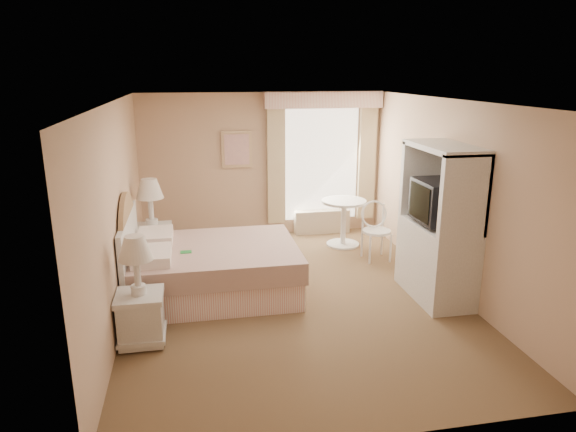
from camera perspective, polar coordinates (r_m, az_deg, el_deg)
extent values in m
cube|color=brown|center=(6.78, 0.64, -8.97)|extent=(4.20, 5.50, 0.01)
cube|color=silver|center=(6.16, 0.71, 12.65)|extent=(4.20, 5.50, 0.01)
cube|color=tan|center=(9.01, -2.83, 5.62)|extent=(4.20, 0.01, 2.50)
cube|color=tan|center=(3.85, 8.94, -8.82)|extent=(4.20, 0.01, 2.50)
cube|color=tan|center=(6.30, -18.41, 0.35)|extent=(0.01, 5.50, 2.50)
cube|color=tan|center=(7.07, 17.61, 2.06)|extent=(0.01, 5.50, 2.50)
cube|color=white|center=(9.18, 3.74, 5.80)|extent=(1.30, 0.02, 2.00)
cube|color=beige|center=(8.96, -1.35, 5.59)|extent=(0.30, 0.08, 2.05)
cube|color=beige|center=(9.37, 8.76, 5.86)|extent=(0.30, 0.08, 2.05)
cube|color=#DC958F|center=(8.97, 4.01, 12.77)|extent=(2.05, 0.20, 0.28)
cube|color=beige|center=(9.33, 3.76, -0.59)|extent=(1.00, 0.22, 0.42)
cube|color=tan|center=(8.88, -5.72, 7.38)|extent=(0.52, 0.03, 0.62)
cube|color=beige|center=(8.86, -5.71, 7.36)|extent=(0.42, 0.02, 0.52)
cube|color=#DC958F|center=(6.91, -8.15, -7.01)|extent=(2.10, 1.60, 0.36)
cube|color=tan|center=(6.79, -8.25, -4.51)|extent=(2.16, 1.66, 0.28)
cube|color=#F2DED2|center=(6.38, -14.90, -4.33)|extent=(0.45, 0.62, 0.14)
cube|color=#F2DED2|center=(7.10, -14.52, -2.24)|extent=(0.45, 0.62, 0.14)
cube|color=green|center=(6.60, -11.27, -3.93)|extent=(0.14, 0.10, 0.01)
cube|color=silver|center=(6.82, -17.14, -4.54)|extent=(0.06, 1.70, 1.10)
cylinder|color=#A48157|center=(6.79, -17.21, -3.75)|extent=(0.05, 1.51, 1.51)
cube|color=silver|center=(5.82, -16.00, -11.08)|extent=(0.46, 0.46, 0.49)
cube|color=silver|center=(5.71, -16.21, -8.59)|extent=(0.49, 0.49, 0.06)
cube|color=silver|center=(5.90, -15.87, -12.54)|extent=(0.49, 0.49, 0.05)
cylinder|color=silver|center=(5.67, -16.27, -7.86)|extent=(0.16, 0.16, 0.10)
cylinder|color=silver|center=(5.60, -16.42, -6.00)|extent=(0.07, 0.07, 0.40)
cone|color=silver|center=(5.51, -16.64, -3.42)|extent=(0.36, 0.36, 0.26)
cube|color=silver|center=(7.93, -14.68, -3.45)|extent=(0.50, 0.50, 0.55)
cube|color=silver|center=(7.83, -14.84, -1.34)|extent=(0.55, 0.55, 0.07)
cube|color=silver|center=(7.99, -14.59, -4.71)|extent=(0.55, 0.55, 0.05)
cylinder|color=silver|center=(7.81, -14.88, -0.72)|extent=(0.18, 0.18, 0.11)
cylinder|color=silver|center=(7.75, -15.00, 0.83)|extent=(0.08, 0.08, 0.44)
cone|color=silver|center=(7.68, -15.15, 2.96)|extent=(0.39, 0.39, 0.28)
cylinder|color=silver|center=(8.75, 6.10, -3.11)|extent=(0.55, 0.55, 0.03)
cylinder|color=silver|center=(8.64, 6.17, -0.76)|extent=(0.08, 0.08, 0.74)
cylinder|color=silver|center=(8.54, 6.25, 1.63)|extent=(0.74, 0.74, 0.04)
cylinder|color=silver|center=(7.90, 9.09, -3.74)|extent=(0.03, 0.03, 0.45)
cylinder|color=silver|center=(8.03, 11.33, -3.53)|extent=(0.03, 0.03, 0.45)
cylinder|color=silver|center=(8.19, 8.21, -2.98)|extent=(0.03, 0.03, 0.45)
cylinder|color=silver|center=(8.32, 10.38, -2.79)|extent=(0.03, 0.03, 0.45)
cylinder|color=silver|center=(8.04, 9.83, -1.68)|extent=(0.45, 0.45, 0.04)
torus|color=silver|center=(8.09, 9.53, 0.21)|extent=(0.43, 0.12, 0.43)
cylinder|color=silver|center=(8.07, 8.33, -0.14)|extent=(0.03, 0.03, 0.40)
cylinder|color=silver|center=(8.20, 10.53, 0.01)|extent=(0.03, 0.03, 0.40)
cube|color=silver|center=(6.89, 16.11, -4.80)|extent=(0.60, 1.19, 0.98)
cube|color=silver|center=(6.15, 19.09, 2.01)|extent=(0.60, 0.09, 0.98)
cube|color=silver|center=(7.10, 14.73, 4.14)|extent=(0.60, 0.09, 0.98)
cube|color=silver|center=(6.54, 17.09, 7.33)|extent=(0.60, 1.19, 0.07)
cube|color=silver|center=(6.75, 18.84, 3.21)|extent=(0.04, 1.19, 0.98)
cube|color=black|center=(6.65, 16.46, 1.60)|extent=(0.52, 0.65, 0.52)
cube|color=black|center=(6.54, 14.42, 1.51)|extent=(0.02, 0.54, 0.43)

